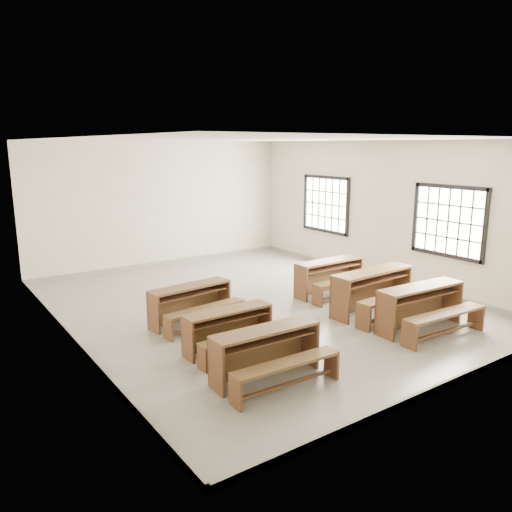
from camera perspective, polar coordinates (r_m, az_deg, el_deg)
room at (r=9.50m, az=0.45°, el=6.81°), size 8.50×8.50×3.20m
desk_set_0 at (r=6.79m, az=1.35°, el=-10.74°), size 1.58×0.86×0.70m
desk_set_1 at (r=7.71m, az=-3.03°, el=-8.11°), size 1.43×0.74×0.64m
desk_set_2 at (r=8.90m, az=-7.35°, el=-5.17°), size 1.60×0.94×0.68m
desk_set_3 at (r=8.97m, az=18.49°, el=-5.29°), size 1.75×0.97×0.77m
desk_set_4 at (r=9.60m, az=13.40°, el=-3.63°), size 1.85×1.02×0.81m
desk_set_5 at (r=10.64m, az=8.56°, el=-2.11°), size 1.63×0.86×0.73m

